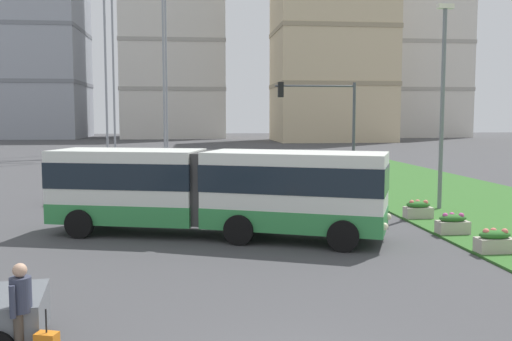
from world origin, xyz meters
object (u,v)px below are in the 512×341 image
(apartment_tower_centre, at_px, (332,33))
(apartment_tower_west, at_px, (41,32))
(traffic_light_far_right, at_px, (328,117))
(apartment_tower_westcentre, at_px, (174,25))
(pedestrian_crossing, at_px, (21,306))
(flower_planter_4, at_px, (418,209))
(flower_planter_2, at_px, (494,241))
(flower_planter_3, at_px, (453,224))
(car_black_sedan, at_px, (102,186))
(articulated_bus, at_px, (215,189))
(streetlight_median, at_px, (443,99))
(apartment_tower_eastcentre, at_px, (422,25))

(apartment_tower_centre, bearing_deg, apartment_tower_west, 158.67)
(traffic_light_far_right, xyz_separation_m, apartment_tower_westcentre, (-10.68, 84.16, 17.68))
(pedestrian_crossing, xyz_separation_m, flower_planter_4, (12.00, 12.31, -0.58))
(pedestrian_crossing, distance_m, traffic_light_far_right, 23.06)
(pedestrian_crossing, xyz_separation_m, traffic_light_far_right, (10.15, 20.46, 3.15))
(flower_planter_2, relative_size, flower_planter_3, 1.00)
(car_black_sedan, height_order, flower_planter_4, car_black_sedan)
(articulated_bus, xyz_separation_m, streetlight_median, (10.22, 4.52, 3.31))
(pedestrian_crossing, relative_size, apartment_tower_west, 0.04)
(articulated_bus, xyz_separation_m, apartment_tower_west, (-29.18, 94.74, 18.34))
(flower_planter_3, distance_m, apartment_tower_eastcentre, 104.16)
(streetlight_median, xyz_separation_m, apartment_tower_eastcentre, (35.50, 89.31, 17.54))
(car_black_sedan, distance_m, flower_planter_2, 18.40)
(apartment_tower_westcentre, bearing_deg, apartment_tower_eastcentre, -0.87)
(flower_planter_2, distance_m, apartment_tower_centre, 81.42)
(apartment_tower_west, bearing_deg, pedestrian_crossing, -76.32)
(traffic_light_far_right, height_order, apartment_tower_west, apartment_tower_west)
(flower_planter_4, bearing_deg, flower_planter_3, -90.00)
(pedestrian_crossing, bearing_deg, flower_planter_3, 37.48)
(flower_planter_2, xyz_separation_m, apartment_tower_centre, (13.98, 78.30, 17.37))
(apartment_tower_eastcentre, bearing_deg, pedestrian_crossing, -115.44)
(flower_planter_4, distance_m, apartment_tower_eastcentre, 101.34)
(traffic_light_far_right, height_order, apartment_tower_westcentre, apartment_tower_westcentre)
(car_black_sedan, xyz_separation_m, apartment_tower_eastcentre, (50.95, 85.05, 21.75))
(traffic_light_far_right, bearing_deg, car_black_sedan, -171.98)
(flower_planter_2, height_order, apartment_tower_centre, apartment_tower_centre)
(car_black_sedan, height_order, pedestrian_crossing, pedestrian_crossing)
(articulated_bus, xyz_separation_m, apartment_tower_eastcentre, (45.73, 93.83, 20.85))
(articulated_bus, height_order, pedestrian_crossing, articulated_bus)
(articulated_bus, height_order, streetlight_median, streetlight_median)
(apartment_tower_westcentre, bearing_deg, flower_planter_3, -82.52)
(flower_planter_3, distance_m, flower_planter_4, 3.11)
(apartment_tower_west, bearing_deg, car_black_sedan, -74.43)
(flower_planter_3, height_order, flower_planter_4, same)
(articulated_bus, height_order, apartment_tower_west, apartment_tower_west)
(flower_planter_3, xyz_separation_m, apartment_tower_eastcentre, (37.40, 94.67, 22.08))
(car_black_sedan, relative_size, traffic_light_far_right, 0.76)
(streetlight_median, height_order, apartment_tower_eastcentre, apartment_tower_eastcentre)
(traffic_light_far_right, xyz_separation_m, streetlight_median, (3.75, -5.91, 0.81))
(flower_planter_2, distance_m, apartment_tower_westcentre, 101.34)
(flower_planter_4, bearing_deg, apartment_tower_centre, 79.07)
(apartment_tower_centre, distance_m, apartment_tower_eastcentre, 30.65)
(flower_planter_3, height_order, apartment_tower_west, apartment_tower_west)
(traffic_light_far_right, height_order, streetlight_median, streetlight_median)
(flower_planter_3, bearing_deg, pedestrian_crossing, -142.52)
(flower_planter_3, relative_size, apartment_tower_westcentre, 0.03)
(apartment_tower_eastcentre, bearing_deg, flower_planter_2, -110.99)
(flower_planter_4, bearing_deg, apartment_tower_west, 112.08)
(apartment_tower_west, height_order, apartment_tower_centre, apartment_tower_west)
(apartment_tower_eastcentre, bearing_deg, apartment_tower_westcentre, 179.13)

